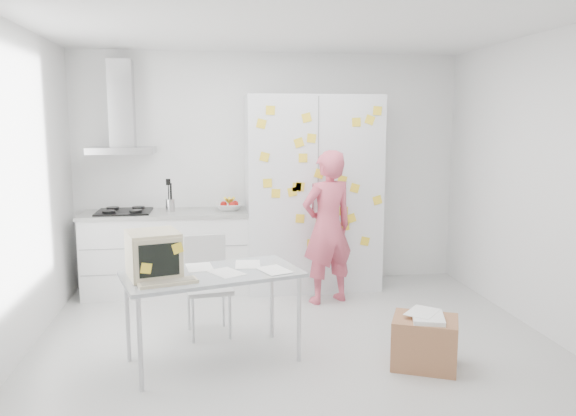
{
  "coord_description": "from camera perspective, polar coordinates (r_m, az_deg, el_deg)",
  "views": [
    {
      "loc": [
        -0.72,
        -4.58,
        1.9
      ],
      "look_at": [
        0.03,
        0.72,
        1.08
      ],
      "focal_mm": 35.0,
      "sensor_mm": 36.0,
      "label": 1
    }
  ],
  "objects": [
    {
      "name": "floor",
      "position": [
        5.01,
        0.8,
        -13.72
      ],
      "size": [
        4.5,
        4.0,
        0.02
      ],
      "primitive_type": "cube",
      "color": "silver",
      "rests_on": "ground"
    },
    {
      "name": "walls",
      "position": [
        5.38,
        -0.35,
        2.81
      ],
      "size": [
        4.52,
        4.01,
        2.7
      ],
      "color": "white",
      "rests_on": "ground"
    },
    {
      "name": "ceiling",
      "position": [
        4.7,
        0.88,
        18.47
      ],
      "size": [
        4.5,
        4.0,
        0.02
      ],
      "primitive_type": "cube",
      "color": "white",
      "rests_on": "walls"
    },
    {
      "name": "counter_run",
      "position": [
        6.46,
        -12.16,
        -4.3
      ],
      "size": [
        1.84,
        0.63,
        1.28
      ],
      "color": "white",
      "rests_on": "ground"
    },
    {
      "name": "range_hood",
      "position": [
        6.48,
        -16.53,
        8.84
      ],
      "size": [
        0.7,
        0.48,
        1.01
      ],
      "color": "silver",
      "rests_on": "walls"
    },
    {
      "name": "tall_cabinet",
      "position": [
        6.41,
        2.49,
        1.51
      ],
      "size": [
        1.5,
        0.68,
        2.2
      ],
      "color": "silver",
      "rests_on": "ground"
    },
    {
      "name": "person",
      "position": [
        5.91,
        4.04,
        -1.97
      ],
      "size": [
        0.69,
        0.56,
        1.62
      ],
      "primitive_type": "imported",
      "rotation": [
        0.0,
        0.0,
        3.48
      ],
      "color": "#D15165",
      "rests_on": "ground"
    },
    {
      "name": "desk",
      "position": [
        4.42,
        -11.32,
        -5.61
      ],
      "size": [
        1.5,
        1.04,
        1.08
      ],
      "rotation": [
        0.0,
        0.0,
        0.29
      ],
      "color": "#AAB0B5",
      "rests_on": "ground"
    },
    {
      "name": "chair",
      "position": [
        5.17,
        -8.23,
        -7.13
      ],
      "size": [
        0.45,
        0.45,
        0.88
      ],
      "rotation": [
        0.0,
        0.0,
        0.15
      ],
      "color": "silver",
      "rests_on": "ground"
    },
    {
      "name": "cardboard_box",
      "position": [
        4.64,
        13.72,
        -13.03
      ],
      "size": [
        0.61,
        0.56,
        0.43
      ],
      "rotation": [
        0.0,
        0.0,
        -0.42
      ],
      "color": "#AB714A",
      "rests_on": "ground"
    }
  ]
}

